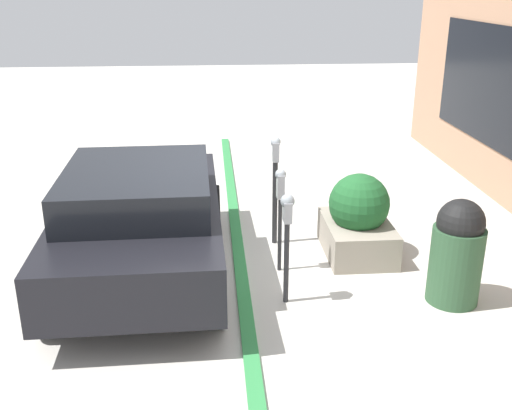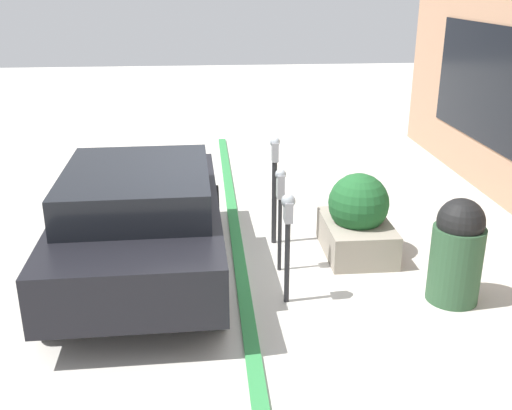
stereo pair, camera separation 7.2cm
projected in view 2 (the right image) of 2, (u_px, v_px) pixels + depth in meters
ground_plane at (247, 270)px, 7.80m from camera, size 40.00×40.00×0.00m
curb_strip at (241, 269)px, 7.78m from camera, size 13.50×0.16×0.04m
parking_meter_nearest at (288, 224)px, 6.70m from camera, size 0.19×0.16×1.34m
parking_meter_second at (280, 196)px, 7.45m from camera, size 0.16×0.14×1.38m
parking_meter_middle at (275, 175)px, 8.26m from camera, size 0.16×0.14×1.56m
planter_box at (357, 220)px, 8.12m from camera, size 1.25×0.87×1.14m
parked_car_front at (141, 218)px, 7.40m from camera, size 4.07×2.01×1.45m
trash_bin at (457, 251)px, 6.87m from camera, size 0.60×0.60×1.26m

